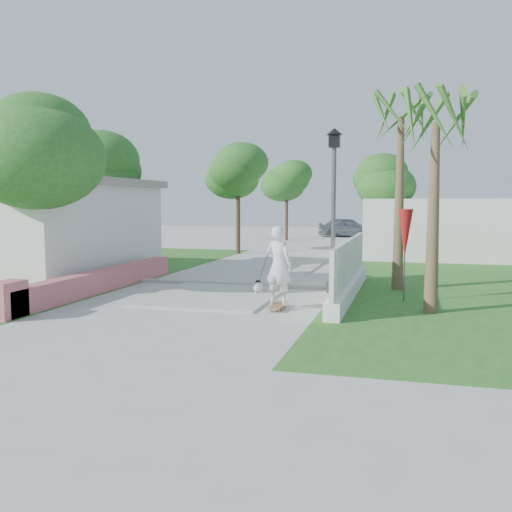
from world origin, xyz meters
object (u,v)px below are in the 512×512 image
(skateboarder, at_px, (267,269))
(parked_car, at_px, (348,227))
(dog, at_px, (258,287))
(patio_umbrella, at_px, (405,234))
(street_lamp, at_px, (334,204))
(bollard, at_px, (275,254))

(skateboarder, distance_m, parked_car, 26.39)
(dog, relative_size, parked_car, 0.13)
(dog, height_order, parked_car, parked_car)
(dog, bearing_deg, parked_car, 76.81)
(patio_umbrella, distance_m, dog, 4.08)
(street_lamp, xyz_separation_m, skateboarder, (-1.36, -1.97, -1.59))
(street_lamp, bearing_deg, dog, -157.09)
(street_lamp, distance_m, bollard, 5.56)
(street_lamp, xyz_separation_m, patio_umbrella, (1.90, -1.00, -0.74))
(bollard, relative_size, patio_umbrella, 0.47)
(skateboarder, height_order, dog, skateboarder)
(bollard, height_order, patio_umbrella, patio_umbrella)
(street_lamp, height_order, skateboarder, street_lamp)
(patio_umbrella, height_order, dog, patio_umbrella)
(skateboarder, bearing_deg, parked_car, -69.39)
(patio_umbrella, height_order, skateboarder, patio_umbrella)
(patio_umbrella, bearing_deg, parked_car, 99.14)
(street_lamp, bearing_deg, patio_umbrella, -27.76)
(skateboarder, bearing_deg, patio_umbrella, -144.69)
(bollard, xyz_separation_m, patio_umbrella, (4.60, -5.50, 1.10))
(bollard, height_order, dog, bollard)
(street_lamp, relative_size, parked_car, 1.07)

